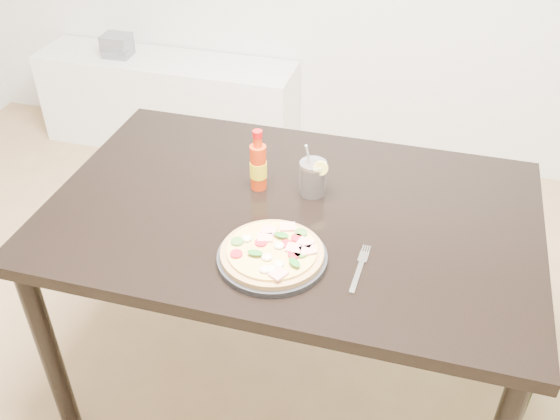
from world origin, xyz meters
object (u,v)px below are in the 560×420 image
(hot_sauce_bottle, at_px, (258,166))
(fork, at_px, (360,267))
(dining_table, at_px, (291,231))
(media_console, at_px, (169,102))
(pizza, at_px, (273,252))
(plate, at_px, (272,257))
(cola_cup, at_px, (313,178))

(hot_sauce_bottle, relative_size, fork, 1.03)
(dining_table, height_order, media_console, dining_table)
(dining_table, height_order, pizza, pizza)
(pizza, xyz_separation_m, media_console, (-1.08, 1.66, -0.53))
(fork, bearing_deg, plate, -169.79)
(dining_table, relative_size, hot_sauce_bottle, 7.23)
(pizza, height_order, cola_cup, cola_cup)
(dining_table, relative_size, media_console, 1.00)
(dining_table, height_order, hot_sauce_bottle, hot_sauce_bottle)
(plate, bearing_deg, media_console, 123.14)
(plate, relative_size, fork, 1.52)
(media_console, bearing_deg, cola_cup, -50.14)
(cola_cup, height_order, fork, cola_cup)
(pizza, bearing_deg, media_console, 123.19)
(plate, xyz_separation_m, cola_cup, (0.03, 0.33, 0.04))
(pizza, height_order, media_console, pizza)
(hot_sauce_bottle, xyz_separation_m, cola_cup, (0.16, 0.02, -0.03))
(pizza, distance_m, cola_cup, 0.33)
(cola_cup, height_order, media_console, cola_cup)
(dining_table, relative_size, pizza, 5.25)
(dining_table, bearing_deg, pizza, -87.03)
(media_console, bearing_deg, hot_sauce_bottle, -54.85)
(plate, relative_size, cola_cup, 1.65)
(fork, bearing_deg, dining_table, 141.96)
(plate, height_order, fork, plate)
(hot_sauce_bottle, bearing_deg, plate, -66.81)
(plate, distance_m, fork, 0.23)
(dining_table, relative_size, plate, 4.90)
(dining_table, xyz_separation_m, plate, (0.01, -0.23, 0.09))
(hot_sauce_bottle, bearing_deg, media_console, 125.15)
(pizza, bearing_deg, hot_sauce_bottle, 113.52)
(pizza, relative_size, media_console, 0.19)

